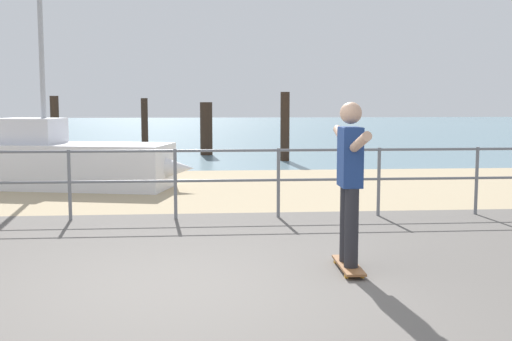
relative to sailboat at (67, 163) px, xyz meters
name	(u,v)px	position (x,y,z in m)	size (l,w,h in m)	color
ground_plane	(178,334)	(2.52, -8.15, -0.52)	(24.00, 10.00, 0.04)	#605B56
beach_strip	(194,188)	(2.52, -0.15, -0.52)	(24.00, 6.00, 0.04)	tan
sea_surface	(201,128)	(2.52, 27.85, -0.52)	(72.00, 50.00, 0.04)	slate
railing_fence	(175,173)	(2.30, -3.55, 0.18)	(12.19, 0.05, 1.05)	slate
sailboat	(67,163)	(0.00, 0.00, 0.00)	(5.07, 2.36, 4.61)	silver
skateboard	(348,266)	(4.18, -6.55, -0.45)	(0.22, 0.80, 0.08)	brown
skateboarder	(350,173)	(4.18, -6.55, 0.50)	(0.22, 1.45, 1.65)	#26262B
groyne_post_0	(55,128)	(-1.71, 6.50, 0.43)	(0.25, 0.25, 1.89)	#332319
groyne_post_1	(145,123)	(0.54, 10.76, 0.40)	(0.25, 0.25, 1.84)	#332319
groyne_post_2	(206,129)	(2.79, 7.46, 0.33)	(0.39, 0.39, 1.70)	#332319
groyne_post_3	(285,127)	(5.04, 5.28, 0.48)	(0.26, 0.26, 2.00)	#332319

